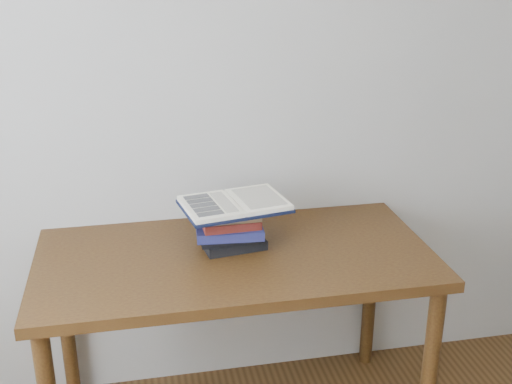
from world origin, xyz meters
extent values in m
cube|color=#B1B0A7|center=(0.00, 1.75, 1.30)|extent=(3.50, 0.04, 2.60)
cube|color=#4A3112|center=(0.12, 1.38, 0.77)|extent=(1.48, 0.74, 0.04)
cylinder|color=#4A3112|center=(0.80, 1.07, 0.37)|extent=(0.06, 0.06, 0.75)
cylinder|color=#4A3112|center=(-0.55, 1.69, 0.37)|extent=(0.06, 0.06, 0.75)
cylinder|color=#4A3112|center=(0.80, 1.69, 0.37)|extent=(0.06, 0.06, 0.75)
cube|color=black|center=(0.13, 1.45, 0.81)|extent=(0.25, 0.20, 0.04)
cube|color=black|center=(0.11, 1.43, 0.84)|extent=(0.21, 0.14, 0.03)
cube|color=#19184A|center=(0.11, 1.43, 0.87)|extent=(0.26, 0.20, 0.03)
cube|color=maroon|center=(0.11, 1.43, 0.91)|extent=(0.22, 0.17, 0.03)
cube|color=#97854E|center=(0.11, 1.43, 0.94)|extent=(0.21, 0.16, 0.03)
cube|color=black|center=(0.13, 1.44, 0.96)|extent=(0.42, 0.33, 0.01)
cube|color=white|center=(0.04, 1.42, 0.97)|extent=(0.22, 0.28, 0.02)
cube|color=white|center=(0.23, 1.46, 0.97)|extent=(0.22, 0.28, 0.02)
cylinder|color=white|center=(0.13, 1.44, 0.97)|extent=(0.06, 0.25, 0.01)
cube|color=black|center=(0.00, 1.51, 0.98)|extent=(0.10, 0.05, 0.00)
cube|color=black|center=(0.01, 1.46, 0.98)|extent=(0.10, 0.05, 0.00)
cube|color=black|center=(0.01, 1.42, 0.98)|extent=(0.10, 0.05, 0.00)
cube|color=black|center=(0.02, 1.38, 0.98)|extent=(0.10, 0.05, 0.00)
cube|color=black|center=(0.03, 1.33, 0.98)|extent=(0.10, 0.05, 0.00)
cube|color=silver|center=(0.09, 1.43, 0.98)|extent=(0.08, 0.21, 0.00)
cube|color=silver|center=(0.23, 1.46, 0.98)|extent=(0.18, 0.23, 0.00)
camera|label=1|loc=(-0.22, -0.75, 1.87)|focal=45.00mm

